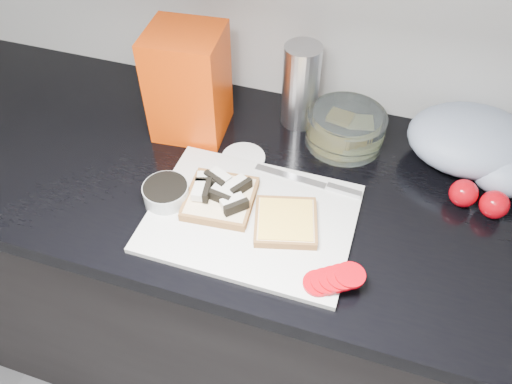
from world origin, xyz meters
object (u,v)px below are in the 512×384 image
(glass_bowl, at_px, (345,129))
(steel_canister, at_px, (301,86))
(cutting_board, at_px, (251,218))
(bread_bag, at_px, (189,84))

(glass_bowl, bearing_deg, steel_canister, 162.03)
(steel_canister, bearing_deg, cutting_board, -91.73)
(glass_bowl, xyz_separation_m, bread_bag, (-0.35, -0.06, 0.09))
(bread_bag, xyz_separation_m, steel_canister, (0.23, 0.10, -0.02))
(glass_bowl, height_order, bread_bag, bread_bag)
(cutting_board, bearing_deg, glass_bowl, 66.16)
(cutting_board, xyz_separation_m, glass_bowl, (0.13, 0.29, 0.03))
(cutting_board, relative_size, steel_canister, 2.00)
(cutting_board, xyz_separation_m, steel_canister, (0.01, 0.33, 0.09))
(cutting_board, bearing_deg, steel_canister, 88.27)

